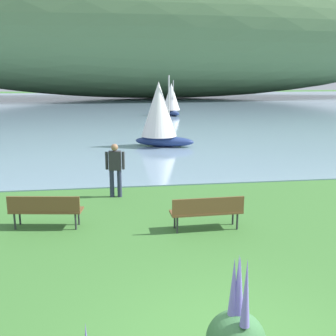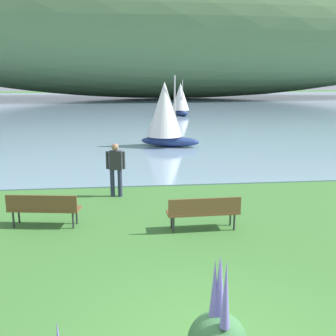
{
  "view_description": "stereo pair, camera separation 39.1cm",
  "coord_description": "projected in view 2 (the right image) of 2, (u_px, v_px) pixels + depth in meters",
  "views": [
    {
      "loc": [
        -1.48,
        -4.6,
        3.76
      ],
      "look_at": [
        0.17,
        7.13,
        1.0
      ],
      "focal_mm": 42.32,
      "sensor_mm": 36.0,
      "label": 1
    },
    {
      "loc": [
        -1.09,
        -4.65,
        3.76
      ],
      "look_at": [
        0.17,
        7.13,
        1.0
      ],
      "focal_mm": 42.32,
      "sensor_mm": 36.0,
      "label": 2
    }
  ],
  "objects": [
    {
      "name": "sailboat_toward_hillside",
      "position": [
        165.0,
        114.0,
        21.08
      ],
      "size": [
        3.32,
        2.42,
        3.76
      ],
      "color": "navy",
      "rests_on": "bay_water"
    },
    {
      "name": "person_at_shoreline",
      "position": [
        116.0,
        166.0,
        12.47
      ],
      "size": [
        0.61,
        0.26,
        1.71
      ],
      "color": "#282D47",
      "rests_on": "ground"
    },
    {
      "name": "park_bench_further_along",
      "position": [
        44.0,
        207.0,
        10.01
      ],
      "size": [
        1.85,
        0.74,
        0.88
      ],
      "color": "brown",
      "rests_on": "ground"
    },
    {
      "name": "distant_hillside",
      "position": [
        171.0,
        27.0,
        65.99
      ],
      "size": [
        102.61,
        28.0,
        23.4
      ],
      "primitive_type": "ellipsoid",
      "color": "#567A4C",
      "rests_on": "bay_water"
    },
    {
      "name": "park_bench_near_camera",
      "position": [
        204.0,
        210.0,
        9.76
      ],
      "size": [
        1.81,
        0.53,
        0.88
      ],
      "color": "brown",
      "rests_on": "ground"
    },
    {
      "name": "sailboat_mid_bay",
      "position": [
        181.0,
        99.0,
        38.18
      ],
      "size": [
        2.06,
        2.97,
        3.36
      ],
      "color": "navy",
      "rests_on": "bay_water"
    },
    {
      "name": "bay_water",
      "position": [
        133.0,
        105.0,
        52.56
      ],
      "size": [
        180.0,
        80.0,
        0.04
      ],
      "primitive_type": "cube",
      "color": "#7A99B2",
      "rests_on": "ground"
    }
  ]
}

